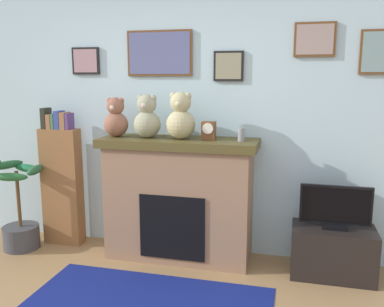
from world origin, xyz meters
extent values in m
cube|color=silver|center=(0.00, 2.00, 1.30)|extent=(5.20, 0.12, 2.60)
cube|color=brown|center=(-0.09, 1.93, 1.96)|extent=(0.65, 0.02, 0.43)
cube|color=slate|center=(-0.09, 1.91, 1.96)|extent=(0.61, 0.00, 0.39)
cube|color=black|center=(0.59, 1.93, 1.84)|extent=(0.28, 0.02, 0.28)
cube|color=gray|center=(0.59, 1.91, 1.84)|extent=(0.24, 0.00, 0.24)
cube|color=brown|center=(1.35, 1.93, 2.06)|extent=(0.36, 0.02, 0.30)
cube|color=#A48A84|center=(1.35, 1.91, 2.06)|extent=(0.32, 0.00, 0.26)
cube|color=black|center=(-0.88, 1.93, 1.90)|extent=(0.30, 0.02, 0.27)
cube|color=#A97D87|center=(-0.88, 1.91, 1.90)|extent=(0.26, 0.00, 0.23)
cube|color=#976F54|center=(0.16, 1.70, 0.55)|extent=(1.37, 0.48, 1.09)
cube|color=#504420|center=(0.16, 1.70, 1.13)|extent=(1.49, 0.54, 0.08)
cube|color=black|center=(0.16, 1.46, 0.38)|extent=(0.62, 0.02, 0.60)
cube|color=#915E36|center=(-1.12, 1.74, 0.61)|extent=(0.41, 0.16, 1.22)
cube|color=#26281C|center=(-1.25, 1.74, 1.32)|extent=(0.05, 0.13, 0.21)
cube|color=#A06246|center=(-1.20, 1.74, 1.29)|extent=(0.05, 0.13, 0.15)
cube|color=#3C7643|center=(-1.15, 1.74, 1.29)|extent=(0.03, 0.13, 0.15)
cube|color=#364593|center=(-1.10, 1.74, 1.31)|extent=(0.06, 0.13, 0.18)
cube|color=#956742|center=(-1.04, 1.74, 1.30)|extent=(0.06, 0.13, 0.17)
cube|color=#593A7A|center=(-0.99, 1.74, 1.30)|extent=(0.03, 0.13, 0.16)
cylinder|color=#3F3F44|center=(-1.47, 1.49, 0.12)|extent=(0.36, 0.36, 0.24)
cylinder|color=brown|center=(-1.47, 1.49, 0.53)|extent=(0.04, 0.04, 0.58)
ellipsoid|color=#275E35|center=(-1.28, 1.54, 0.83)|extent=(0.18, 0.37, 0.08)
ellipsoid|color=#176036|center=(-1.43, 1.62, 0.82)|extent=(0.37, 0.20, 0.08)
ellipsoid|color=#21592F|center=(-1.61, 1.55, 0.86)|extent=(0.22, 0.37, 0.08)
ellipsoid|color=#245F2C|center=(-1.45, 1.37, 0.78)|extent=(0.37, 0.16, 0.08)
cube|color=black|center=(1.58, 1.64, 0.22)|extent=(0.71, 0.40, 0.44)
cube|color=black|center=(1.58, 1.64, 0.46)|extent=(0.20, 0.14, 0.04)
cube|color=black|center=(1.58, 1.64, 0.65)|extent=(0.60, 0.03, 0.34)
cube|color=black|center=(1.58, 1.62, 0.65)|extent=(0.56, 0.00, 0.30)
cube|color=navy|center=(0.16, 0.78, 0.00)|extent=(1.91, 0.98, 0.01)
cylinder|color=gray|center=(0.75, 1.68, 1.23)|extent=(0.06, 0.06, 0.12)
cube|color=brown|center=(0.45, 1.68, 1.26)|extent=(0.12, 0.09, 0.17)
cylinder|color=white|center=(0.45, 1.63, 1.28)|extent=(0.10, 0.01, 0.10)
sphere|color=#935C47|center=(-0.46, 1.68, 1.29)|extent=(0.23, 0.23, 0.23)
sphere|color=#935C47|center=(-0.46, 1.68, 1.46)|extent=(0.17, 0.17, 0.17)
sphere|color=#935C47|center=(-0.52, 1.68, 1.52)|extent=(0.06, 0.06, 0.06)
sphere|color=#935C47|center=(-0.40, 1.68, 1.52)|extent=(0.06, 0.06, 0.06)
sphere|color=beige|center=(-0.46, 1.61, 1.46)|extent=(0.05, 0.05, 0.05)
sphere|color=#A19F81|center=(-0.14, 1.68, 1.30)|extent=(0.25, 0.25, 0.25)
sphere|color=#A19F81|center=(-0.14, 1.68, 1.49)|extent=(0.18, 0.18, 0.18)
sphere|color=#A19F81|center=(-0.20, 1.68, 1.54)|extent=(0.06, 0.06, 0.06)
sphere|color=#A19F81|center=(-0.08, 1.68, 1.54)|extent=(0.06, 0.06, 0.06)
sphere|color=beige|center=(-0.14, 1.61, 1.48)|extent=(0.05, 0.05, 0.05)
sphere|color=#C1B485|center=(0.19, 1.68, 1.31)|extent=(0.27, 0.27, 0.27)
sphere|color=#C1B485|center=(0.19, 1.68, 1.51)|extent=(0.19, 0.19, 0.19)
sphere|color=#C1B485|center=(0.12, 1.68, 1.57)|extent=(0.07, 0.07, 0.07)
sphere|color=#C1B485|center=(0.26, 1.68, 1.57)|extent=(0.07, 0.07, 0.07)
sphere|color=beige|center=(0.19, 1.60, 1.50)|extent=(0.06, 0.06, 0.06)
camera|label=1|loc=(1.21, -1.97, 1.73)|focal=38.59mm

